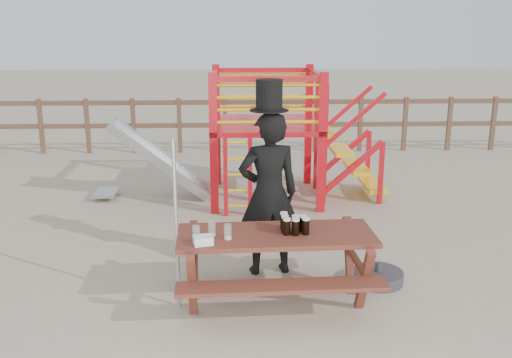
# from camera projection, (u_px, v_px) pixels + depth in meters

# --- Properties ---
(ground) EXTENTS (60.00, 60.00, 0.00)m
(ground) POSITION_uv_depth(u_px,v_px,m) (264.00, 298.00, 5.96)
(ground) COLOR tan
(ground) RESTS_ON ground
(back_fence) EXTENTS (15.09, 0.09, 1.20)m
(back_fence) POSITION_uv_depth(u_px,v_px,m) (248.00, 119.00, 12.51)
(back_fence) COLOR brown
(back_fence) RESTS_ON ground
(playground_fort) EXTENTS (4.71, 1.84, 2.10)m
(playground_fort) POSITION_uv_depth(u_px,v_px,m) (260.00, 133.00, 9.13)
(playground_fort) COLOR red
(playground_fort) RESTS_ON ground
(picnic_table) EXTENTS (2.01, 1.42, 0.76)m
(picnic_table) POSITION_uv_depth(u_px,v_px,m) (276.00, 259.00, 5.74)
(picnic_table) COLOR maroon
(picnic_table) RESTS_ON ground
(man_with_hat) EXTENTS (0.75, 0.56, 2.20)m
(man_with_hat) POSITION_uv_depth(u_px,v_px,m) (269.00, 190.00, 6.34)
(man_with_hat) COLOR black
(man_with_hat) RESTS_ON ground
(metal_pole) EXTENTS (0.04, 0.04, 1.73)m
(metal_pole) POSITION_uv_depth(u_px,v_px,m) (176.00, 226.00, 5.56)
(metal_pole) COLOR #B2B2B7
(metal_pole) RESTS_ON ground
(parasol_base) EXTENTS (0.56, 0.56, 0.24)m
(parasol_base) POSITION_uv_depth(u_px,v_px,m) (378.00, 277.00, 6.31)
(parasol_base) COLOR #333338
(parasol_base) RESTS_ON ground
(paper_bag) EXTENTS (0.21, 0.18, 0.08)m
(paper_bag) POSITION_uv_depth(u_px,v_px,m) (203.00, 240.00, 5.38)
(paper_bag) COLOR white
(paper_bag) RESTS_ON picnic_table
(stout_pints) EXTENTS (0.28, 0.27, 0.17)m
(stout_pints) POSITION_uv_depth(u_px,v_px,m) (294.00, 224.00, 5.66)
(stout_pints) COLOR black
(stout_pints) RESTS_ON picnic_table
(empty_glasses) EXTENTS (0.38, 0.19, 0.15)m
(empty_glasses) POSITION_uv_depth(u_px,v_px,m) (212.00, 232.00, 5.51)
(empty_glasses) COLOR silver
(empty_glasses) RESTS_ON picnic_table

